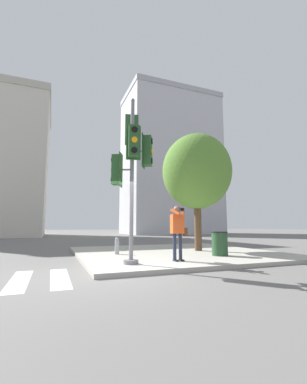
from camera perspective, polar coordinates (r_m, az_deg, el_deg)
The scene contains 8 objects.
ground_plane at distance 6.79m, azimuth -9.43°, elevation -17.63°, with size 160.00×160.00×0.00m, color slate.
sidewalk_corner at distance 11.24m, azimuth 4.77°, elevation -13.33°, with size 8.00×8.00×0.13m.
traffic_signal_pole at distance 7.78m, azimuth -4.76°, elevation 7.43°, with size 1.19×1.25×4.99m.
person_photographer at distance 8.18m, azimuth 5.44°, elevation -7.88°, with size 0.58×0.54×1.71m.
street_tree at distance 11.90m, azimuth 9.57°, elevation 4.50°, with size 3.12×3.12×5.27m.
fire_hydrant at distance 10.20m, azimuth -8.13°, elevation -11.75°, with size 0.17×0.23×0.64m.
trash_bin at distance 9.88m, azimuth 14.49°, elevation -11.02°, with size 0.60×0.60×0.87m.
building_right at distance 41.32m, azimuth 3.77°, elevation 6.41°, with size 14.39×9.25×22.28m.
Camera 1 is at (-1.44, -6.53, 1.20)m, focal length 24.00 mm.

